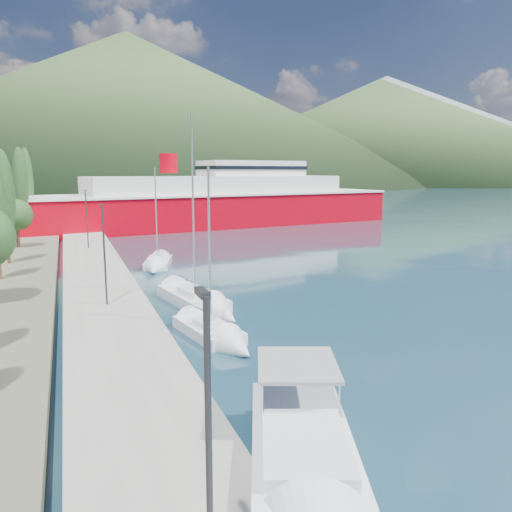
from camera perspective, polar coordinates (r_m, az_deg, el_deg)
name	(u,v)px	position (r m, az deg, el deg)	size (l,w,h in m)	color
ground	(111,205)	(135.54, -16.28, 5.59)	(1400.00, 1400.00, 0.00)	#1A3947
quay	(97,277)	(41.70, -17.73, -2.35)	(5.00, 88.00, 0.80)	gray
hills_far	(187,116)	(654.56, -7.87, 15.61)	(1480.00, 900.00, 180.00)	slate
hills_near	(209,119)	(404.39, -5.35, 15.37)	(1010.00, 520.00, 115.00)	#334C28
tree_row	(1,206)	(46.17, -27.12, 5.11)	(4.00, 62.68, 11.37)	#47301E
lamp_posts	(104,250)	(31.27, -16.99, 0.65)	(0.15, 47.61, 6.06)	#2D2D33
motor_cruiser	(308,502)	(13.97, 5.97, -26.14)	(6.17, 10.20, 3.63)	#080C34
sailboat_near	(223,339)	(25.92, -3.84, -9.46)	(3.32, 7.07, 9.78)	silver
sailboat_mid	(207,306)	(31.80, -5.59, -5.76)	(4.15, 9.56, 13.33)	silver
sailboat_far	(156,266)	(45.86, -11.33, -1.16)	(3.98, 7.12, 9.97)	silver
ferry	(220,203)	(81.49, -4.15, 6.06)	(61.56, 22.03, 11.98)	#AB000E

